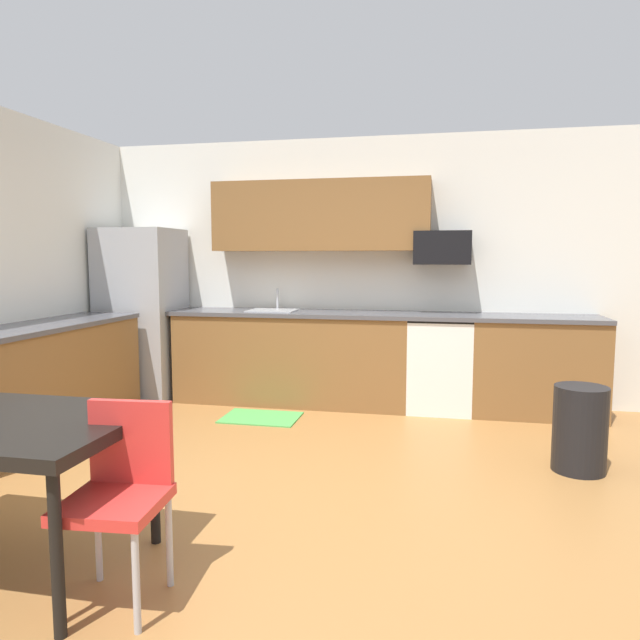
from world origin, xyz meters
The scene contains 16 objects.
ground_plane centered at (0.00, 0.00, 0.00)m, with size 12.00×12.00×0.00m, color #9E6B38.
wall_back centered at (0.00, 2.65, 1.35)m, with size 5.80×0.10×2.70m, color silver.
cabinet_run_back centered at (-0.57, 2.30, 0.45)m, with size 2.36×0.60×0.90m, color brown.
cabinet_run_back_right centered at (1.81, 2.30, 0.45)m, with size 1.19×0.60×0.90m, color brown.
cabinet_run_left centered at (-2.30, 0.80, 0.45)m, with size 0.60×2.00×0.90m, color brown.
countertop_back centered at (0.00, 2.30, 0.92)m, with size 4.80×0.64×0.04m, color #4C4C51.
countertop_left centered at (-2.30, 0.80, 0.92)m, with size 0.64×2.00×0.04m, color #4C4C51.
upper_cabinets_back centered at (-0.30, 2.43, 1.90)m, with size 2.20×0.34×0.70m, color brown.
refrigerator centered at (-2.18, 2.22, 0.89)m, with size 0.76×0.70×1.78m, color #9EA0A5.
oven_range centered at (0.91, 2.30, 0.46)m, with size 0.60×0.60×0.91m.
microwave centered at (0.91, 2.40, 1.58)m, with size 0.54×0.36×0.32m, color black.
sink_basin centered at (-0.77, 2.30, 0.88)m, with size 0.48×0.40×0.14m, color #A5A8AD.
sink_faucet centered at (-0.77, 2.48, 1.04)m, with size 0.02×0.02×0.24m, color #B2B5BA.
chair_near_table centered at (-0.42, -1.20, 0.50)m, with size 0.43×0.43×0.85m.
trash_bin centered at (1.88, 0.82, 0.30)m, with size 0.36×0.36×0.60m, color black.
floor_mat centered at (-0.70, 1.65, 0.01)m, with size 0.70×0.50×0.01m, color #4CA54C.
Camera 1 is at (0.92, -3.39, 1.48)m, focal length 32.66 mm.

